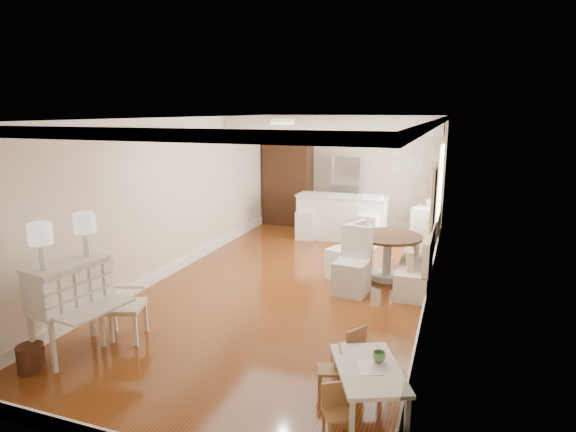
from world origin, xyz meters
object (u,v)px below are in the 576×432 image
Objects in this scene: dining_table at (387,257)px; gustavian_armchair at (123,305)px; breakfast_counter at (342,217)px; bar_stool_left at (305,217)px; pantry_cabinet at (288,180)px; kids_table at (368,391)px; kids_chair_b at (348,349)px; bar_stool_right at (369,221)px; slip_chair_far at (345,249)px; secretary_bureau at (71,308)px; wicker_basket at (31,358)px; sideboard at (426,225)px; kids_chair_a at (329,369)px; kids_chair_c at (337,413)px; fridge at (360,194)px; slip_chair_near at (352,262)px.

gustavian_armchair is at bearing -129.87° from dining_table.
breakfast_counter is 1.98× the size of bar_stool_left.
breakfast_counter is 2.11m from pantry_cabinet.
dining_table reaches higher than kids_table.
kids_chair_b is (-0.35, 0.65, 0.05)m from kids_table.
kids_chair_b is 5.36m from bar_stool_right.
gustavian_armchair is at bearing -102.93° from bar_stool_right.
kids_table is at bearing 42.40° from slip_chair_far.
gustavian_armchair is 0.94× the size of kids_table.
secretary_bureau is 7.43m from pantry_cabinet.
slip_chair_far is at bearing -75.01° from breakfast_counter.
kids_chair_b is at bearing 20.13° from secretary_bureau.
pantry_cabinet is (-1.70, 1.08, 0.63)m from breakfast_counter.
dining_table is at bearing 52.69° from wicker_basket.
breakfast_counter is at bearing -32.43° from pantry_cabinet.
bar_stool_left reaches higher than sideboard.
breakfast_counter reaches higher than sideboard.
dining_table is (0.05, 3.70, 0.15)m from kids_chair_a.
kids_chair_a is 3.58m from slip_chair_far.
bar_stool_right is (-0.65, 5.71, 0.30)m from kids_chair_a.
bar_stool_right is at bearing -154.33° from slip_chair_far.
kids_chair_a reaches higher than kids_chair_c.
slip_chair_far is (2.48, 3.77, -0.06)m from secretary_bureau.
dining_table is at bearing -59.51° from breakfast_counter.
kids_table is 6.58m from sideboard.
dining_table is 2.75m from breakfast_counter.
bar_stool_left is at bearing 113.14° from kids_table.
kids_chair_a is at bearing -114.50° from gustavian_armchair.
kids_table is 6.57m from breakfast_counter.
wicker_basket is 0.17× the size of fridge.
fridge is (-0.48, 3.61, 0.37)m from slip_chair_far.
breakfast_counter is at bearing 82.60° from secretary_bureau.
slip_chair_far is 4.39m from pantry_cabinet.
slip_chair_far is (-0.76, 3.10, 0.23)m from kids_chair_b.
breakfast_counter is at bearing 112.10° from slip_chair_near.
kids_chair_a is at bearing -90.75° from dining_table.
kids_chair_c is at bearing -76.65° from breakfast_counter.
slip_chair_near is at bearing 105.36° from kids_table.
fridge is at bearing -146.49° from slip_chair_far.
kids_chair_a is at bearing -66.92° from pantry_cabinet.
dining_table is 1.30× the size of sideboard.
kids_chair_b is 5.85m from breakfast_counter.
bar_stool_right is at bearing -70.72° from fridge.
kids_chair_c is 6.96m from bar_stool_left.
kids_chair_c is at bearing -73.91° from slip_chair_near.
pantry_cabinet is at bearing -176.95° from kids_chair_a.
fridge is (-0.76, 4.29, 0.36)m from slip_chair_near.
kids_table is 0.52m from kids_chair_a.
slip_chair_far is 3.05m from sideboard.
slip_chair_far is at bearing 170.63° from kids_chair_a.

